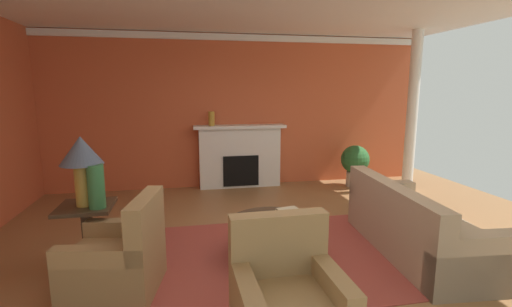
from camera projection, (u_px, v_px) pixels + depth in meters
name	position (u px, v px, depth m)	size (l,w,h in m)	color
ground_plane	(268.00, 249.00, 4.44)	(9.25, 9.25, 0.00)	olive
wall_fireplace	(233.00, 112.00, 7.22)	(7.71, 0.12, 2.99)	#C65633
crown_moulding	(232.00, 37.00, 6.90)	(7.71, 0.08, 0.12)	white
area_rug	(272.00, 257.00, 4.22)	(3.19, 2.32, 0.01)	#993D33
fireplace	(240.00, 158.00, 7.20)	(1.80, 0.35, 1.24)	white
sofa	(414.00, 229.00, 4.31)	(1.06, 2.16, 0.85)	tan
armchair_near_window	(119.00, 262.00, 3.46)	(0.93, 0.93, 0.95)	#9E7A4C
armchair_facing_fireplace	(288.00, 306.00, 2.74)	(0.81, 0.81, 0.95)	#9E7A4C
coffee_table	(273.00, 230.00, 4.16)	(1.00, 1.00, 0.45)	#3D2D1E
side_table	(88.00, 231.00, 3.95)	(0.56, 0.56, 0.70)	#3D2D1E
table_lamp	(82.00, 157.00, 3.81)	(0.44, 0.44, 0.75)	#B28E38
vase_on_side_table	(96.00, 186.00, 3.77)	(0.17, 0.17, 0.46)	#33703D
vase_mantel_left	(212.00, 119.00, 6.91)	(0.12, 0.12, 0.27)	#B7892D
book_red_cover	(283.00, 217.00, 4.19)	(0.26, 0.14, 0.06)	navy
book_art_folio	(284.00, 215.00, 4.10)	(0.25, 0.16, 0.03)	tan
book_small_novel	(288.00, 211.00, 4.10)	(0.24, 0.15, 0.06)	tan
potted_plant	(355.00, 162.00, 7.24)	(0.56, 0.56, 0.83)	#BCB29E
column_white	(412.00, 113.00, 6.74)	(0.20, 0.20, 2.99)	white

